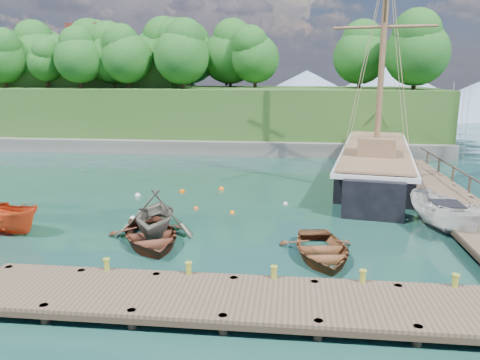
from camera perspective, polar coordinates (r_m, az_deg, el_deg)
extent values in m
plane|color=#163327|center=(21.64, -0.66, -7.43)|extent=(160.00, 160.00, 0.00)
cube|color=#493A2C|center=(15.33, 3.92, -14.23)|extent=(20.00, 3.20, 0.12)
cube|color=#2E2118|center=(15.40, 3.92, -14.76)|extent=(20.00, 3.20, 0.20)
cylinder|color=#2E2118|center=(19.57, -26.19, -10.95)|extent=(0.28, 0.28, 1.10)
cube|color=#493A2C|center=(29.43, 23.99, -1.95)|extent=(3.20, 24.00, 0.12)
cube|color=#2E2118|center=(29.47, 23.96, -2.26)|extent=(3.20, 24.00, 0.20)
cylinder|color=#2E2118|center=(40.29, 17.28, 1.64)|extent=(0.28, 0.28, 1.10)
cylinder|color=#2E2118|center=(40.87, 20.86, 1.52)|extent=(0.28, 0.28, 1.10)
cylinder|color=olive|center=(18.03, -15.78, -12.28)|extent=(0.26, 0.26, 0.45)
cylinder|color=olive|center=(17.17, -6.21, -13.16)|extent=(0.26, 0.26, 0.45)
cylinder|color=olive|center=(16.82, 4.11, -13.70)|extent=(0.26, 0.26, 0.45)
cylinder|color=olive|center=(17.00, 14.58, -13.81)|extent=(0.26, 0.26, 0.45)
cylinder|color=olive|center=(17.69, 24.51, -13.51)|extent=(0.26, 0.26, 0.45)
imported|color=#51281A|center=(21.68, -10.83, -7.63)|extent=(5.26, 5.93, 1.02)
imported|color=#585549|center=(22.85, -10.24, -6.52)|extent=(4.34, 4.84, 2.28)
imported|color=brown|center=(20.07, 9.87, -9.31)|extent=(3.84, 4.95, 0.94)
imported|color=#D6451A|center=(25.44, -26.65, -5.71)|extent=(4.62, 2.90, 1.67)
imported|color=silver|center=(24.91, 23.69, -5.80)|extent=(3.46, 5.43, 1.96)
cube|color=black|center=(34.70, 16.09, 1.03)|extent=(6.90, 14.59, 2.91)
cube|color=black|center=(43.57, 16.22, 3.37)|extent=(3.23, 4.77, 2.62)
cube|color=black|center=(26.89, 15.92, -2.33)|extent=(3.76, 4.10, 2.77)
cube|color=silver|center=(34.44, 16.24, 3.37)|extent=(7.71, 18.94, 0.25)
cube|color=brown|center=(34.40, 16.27, 3.78)|extent=(7.23, 18.48, 0.12)
cube|color=brown|center=(31.34, 16.30, 4.04)|extent=(2.76, 3.35, 1.20)
cylinder|color=brown|center=(46.70, 16.48, 7.53)|extent=(1.42, 6.84, 1.69)
cylinder|color=brown|center=(37.71, 17.08, 16.30)|extent=(0.36, 0.36, 15.48)
cylinder|color=brown|center=(30.47, 17.09, 16.06)|extent=(0.36, 0.36, 14.24)
cylinder|color=#8C7A59|center=(43.67, 17.06, 16.19)|extent=(1.89, 10.55, 8.99)
sphere|color=silver|center=(25.43, -12.94, -4.64)|extent=(0.30, 0.30, 0.30)
sphere|color=#D05A18|center=(26.67, -5.40, -3.53)|extent=(0.30, 0.30, 0.30)
sphere|color=orange|center=(25.78, -0.95, -4.06)|extent=(0.29, 0.29, 0.29)
sphere|color=silver|center=(27.60, 5.56, -2.96)|extent=(0.28, 0.28, 0.28)
sphere|color=#EE5C00|center=(30.45, -7.07, -1.49)|extent=(0.37, 0.37, 0.37)
sphere|color=orange|center=(30.96, -2.28, -1.16)|extent=(0.36, 0.36, 0.36)
sphere|color=silver|center=(30.00, -12.37, -1.91)|extent=(0.37, 0.37, 0.37)
cube|color=#474744|center=(45.89, -6.94, 4.15)|extent=(50.00, 4.00, 1.40)
cube|color=#264D19|center=(51.42, -5.48, 7.81)|extent=(50.00, 14.00, 6.00)
cube|color=#264D19|center=(59.47, -18.24, 9.85)|extent=(24.00, 12.00, 10.00)
cylinder|color=#382616|center=(51.71, -15.02, 11.58)|extent=(0.36, 0.36, 1.40)
sphere|color=#17421A|center=(51.73, -15.18, 14.23)|extent=(5.42, 5.42, 5.42)
cylinder|color=#382616|center=(49.83, -13.46, 11.63)|extent=(0.36, 0.36, 1.40)
sphere|color=#17421A|center=(49.84, -13.60, 14.22)|extent=(5.02, 5.02, 5.02)
cylinder|color=#382616|center=(56.26, -26.70, 10.74)|extent=(0.36, 0.36, 1.40)
sphere|color=#17421A|center=(56.27, -26.93, 12.94)|extent=(4.79, 4.79, 4.79)
cylinder|color=#382616|center=(59.63, -16.90, 11.59)|extent=(0.36, 0.36, 1.40)
sphere|color=#17421A|center=(59.66, -17.08, 14.16)|extent=(6.25, 6.25, 6.25)
cylinder|color=#382616|center=(48.16, 20.48, 11.14)|extent=(0.36, 0.36, 1.40)
sphere|color=#17421A|center=(48.19, 20.73, 14.23)|extent=(6.00, 6.00, 6.00)
cylinder|color=#382616|center=(57.75, -23.18, 11.09)|extent=(0.36, 0.36, 1.40)
sphere|color=#17421A|center=(57.77, -23.41, 13.62)|extent=(5.89, 5.89, 5.89)
cylinder|color=#382616|center=(51.52, 1.84, 12.00)|extent=(0.36, 0.36, 1.40)
sphere|color=#17421A|center=(51.53, 1.86, 14.55)|extent=(5.13, 5.13, 5.13)
cylinder|color=#382616|center=(60.63, -17.33, 11.57)|extent=(0.36, 0.36, 1.40)
sphere|color=#17421A|center=(60.64, -17.47, 13.63)|extent=(4.80, 4.80, 4.80)
cylinder|color=#382616|center=(51.90, -7.90, 11.89)|extent=(0.36, 0.36, 1.40)
sphere|color=#17421A|center=(51.92, -7.99, 14.69)|extent=(5.82, 5.82, 5.82)
cylinder|color=#382616|center=(53.96, -1.19, 12.04)|extent=(0.36, 0.36, 1.40)
sphere|color=#17421A|center=(53.98, -1.20, 14.82)|extent=(6.05, 6.05, 6.05)
cylinder|color=#382616|center=(49.18, 20.41, 11.17)|extent=(0.36, 0.36, 1.40)
sphere|color=#17421A|center=(49.19, 20.61, 13.69)|extent=(4.77, 4.77, 4.77)
cylinder|color=#382616|center=(47.97, -7.04, 11.84)|extent=(0.36, 0.36, 1.40)
sphere|color=#17421A|center=(47.99, -7.12, 14.72)|extent=(5.47, 5.47, 5.47)
cylinder|color=#382616|center=(50.98, 14.31, 11.60)|extent=(0.36, 0.36, 1.40)
sphere|color=#17421A|center=(51.00, 14.46, 14.34)|extent=(5.55, 5.55, 5.55)
cylinder|color=#382616|center=(59.24, -5.95, 12.06)|extent=(0.36, 0.36, 1.40)
sphere|color=#17421A|center=(59.26, -6.01, 14.65)|extent=(6.25, 6.25, 6.25)
cylinder|color=#382616|center=(63.83, -22.84, 11.19)|extent=(0.36, 0.36, 1.40)
sphere|color=#17421A|center=(63.85, -23.03, 13.34)|extent=(5.41, 5.41, 5.41)
cylinder|color=#382616|center=(55.43, -15.55, 11.61)|extent=(0.36, 0.36, 1.40)
sphere|color=#17421A|center=(55.45, -15.71, 14.10)|extent=(5.47, 5.47, 5.47)
cylinder|color=#382616|center=(54.29, -22.40, 11.10)|extent=(0.36, 0.36, 1.40)
sphere|color=#17421A|center=(54.29, -22.57, 13.01)|extent=(3.77, 3.77, 3.77)
cylinder|color=#382616|center=(56.15, -17.17, 11.52)|extent=(0.36, 0.36, 1.40)
sphere|color=#17421A|center=(56.17, -17.35, 14.18)|extent=(6.04, 6.04, 6.04)
cylinder|color=#382616|center=(59.08, -1.66, 12.12)|extent=(0.36, 0.36, 1.40)
sphere|color=#17421A|center=(59.10, -1.68, 14.60)|extent=(5.89, 5.89, 5.89)
cylinder|color=#382616|center=(53.15, -9.54, 11.86)|extent=(0.36, 0.36, 1.40)
sphere|color=#17421A|center=(53.17, -9.65, 14.69)|extent=(6.08, 6.08, 6.08)
cylinder|color=#382616|center=(55.53, -21.26, 11.21)|extent=(0.36, 0.36, 1.40)
sphere|color=#17421A|center=(55.54, -21.43, 13.26)|extent=(4.25, 4.25, 4.25)
cylinder|color=#382616|center=(50.92, -18.87, 11.32)|extent=(0.36, 0.36, 1.40)
sphere|color=#17421A|center=(50.93, -19.05, 13.75)|extent=(4.77, 4.77, 4.77)
cube|color=silver|center=(57.78, -17.18, 15.32)|extent=(4.00, 5.00, 3.00)
cube|color=#591E19|center=(57.91, -17.31, 17.19)|extent=(4.40, 5.40, 0.80)
cone|color=#728CA5|center=(91.87, 17.66, 10.44)|extent=(36.00, 36.00, 9.00)
cone|color=#728CA5|center=(90.24, 8.10, 10.56)|extent=(32.00, 32.00, 8.00)
cone|color=#728CA5|center=(95.85, -13.70, 11.05)|extent=(40.00, 40.00, 10.00)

